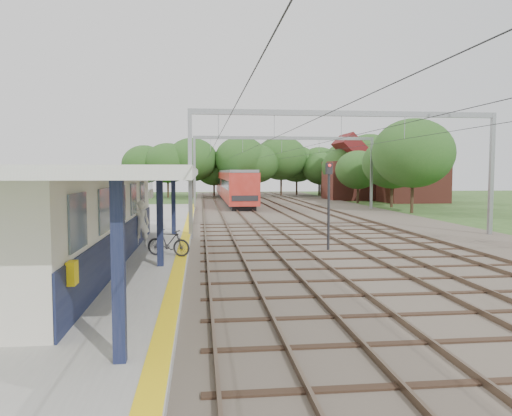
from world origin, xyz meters
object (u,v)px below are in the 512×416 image
train (232,184)px  signal_post (329,198)px  bicycle (168,243)px  person (141,223)px

train → signal_post: size_ratio=8.73×
bicycle → signal_post: size_ratio=0.44×
person → signal_post: size_ratio=0.51×
person → bicycle: 3.10m
train → person: bearing=-99.5°
train → signal_post: bearing=-87.4°
train → signal_post: (1.85, -40.08, 0.41)m
bicycle → signal_post: bearing=-48.8°
person → train: (6.63, 39.79, 0.72)m
person → train: train is taller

